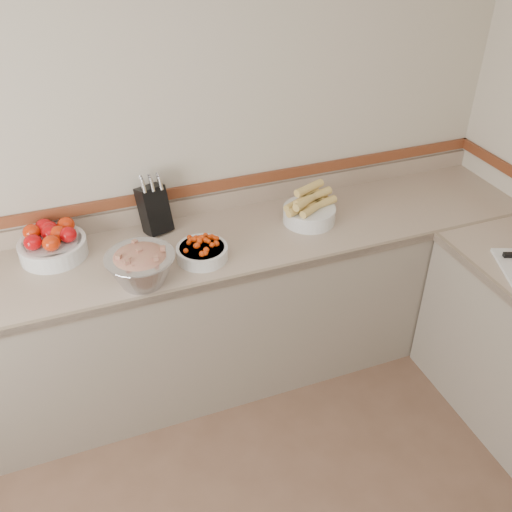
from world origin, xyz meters
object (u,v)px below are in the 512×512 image
object	(u,v)px
corn_bowl	(309,210)
rhubarb_bowl	(141,266)
knife_block	(154,208)
cherry_tomato_bowl	(202,250)
tomato_bowl	(52,243)

from	to	relation	value
corn_bowl	rhubarb_bowl	distance (m)	0.97
knife_block	cherry_tomato_bowl	distance (m)	0.38
tomato_bowl	rhubarb_bowl	world-z (taller)	rhubarb_bowl
corn_bowl	tomato_bowl	bearing A→B (deg)	173.55
knife_block	tomato_bowl	xyz separation A→B (m)	(-0.52, -0.06, -0.06)
cherry_tomato_bowl	rhubarb_bowl	distance (m)	0.33
corn_bowl	rhubarb_bowl	xyz separation A→B (m)	(-0.95, -0.23, 0.02)
corn_bowl	rhubarb_bowl	bearing A→B (deg)	-166.57
knife_block	corn_bowl	distance (m)	0.82
knife_block	rhubarb_bowl	xyz separation A→B (m)	(-0.16, -0.43, -0.04)
knife_block	corn_bowl	world-z (taller)	knife_block
tomato_bowl	rhubarb_bowl	size ratio (longest dim) A/B	1.02
tomato_bowl	corn_bowl	size ratio (longest dim) A/B	1.05
rhubarb_bowl	cherry_tomato_bowl	bearing A→B (deg)	16.52
knife_block	rhubarb_bowl	world-z (taller)	knife_block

